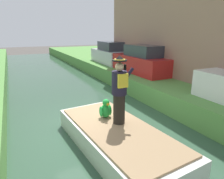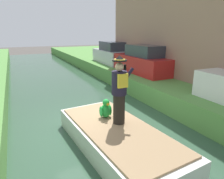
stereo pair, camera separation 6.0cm
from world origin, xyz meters
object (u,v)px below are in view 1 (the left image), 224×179
(parked_car_red, at_px, (143,61))
(parked_car_silver, at_px, (111,54))
(boat, at_px, (118,138))
(parrot_plush, at_px, (106,109))
(person_pirate, at_px, (119,91))

(parked_car_red, distance_m, parked_car_silver, 3.98)
(boat, xyz_separation_m, parrot_plush, (-0.01, 0.75, 0.55))
(boat, distance_m, parked_car_red, 6.66)
(parrot_plush, height_order, parked_car_red, parked_car_red)
(person_pirate, bearing_deg, parked_car_silver, 53.46)
(parrot_plush, bearing_deg, person_pirate, -69.58)
(parrot_plush, relative_size, parked_car_red, 0.14)
(boat, xyz_separation_m, parked_car_silver, (4.26, 8.98, 1.16))
(parked_car_silver, bearing_deg, parked_car_red, -90.00)
(person_pirate, distance_m, parrot_plush, 0.86)
(boat, bearing_deg, parked_car_red, 49.58)
(boat, relative_size, parrot_plush, 7.59)
(person_pirate, distance_m, parked_car_silver, 9.63)
(parrot_plush, relative_size, parked_car_silver, 0.14)
(parked_car_red, bearing_deg, parked_car_silver, 90.00)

